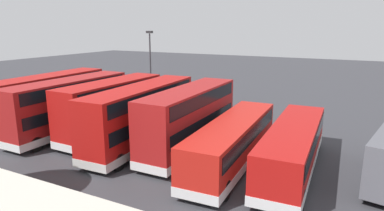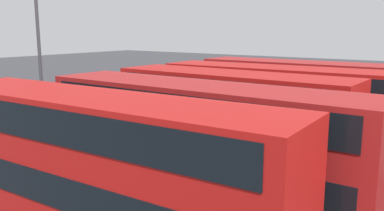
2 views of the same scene
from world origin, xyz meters
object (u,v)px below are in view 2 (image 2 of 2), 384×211
at_px(lamp_post_tall, 40,59).
at_px(box_truck_blue, 354,86).
at_px(waste_bin_yellow, 191,100).
at_px(bus_single_deck_near_end, 341,97).
at_px(bus_single_deck_second, 335,106).
at_px(bus_double_decker_fourth, 281,111).
at_px(bus_double_decker_third, 296,100).
at_px(bus_double_decker_seventh, 97,171).
at_px(bus_double_decker_fifth, 230,123).
at_px(bus_double_decker_sixth, 199,147).

bearing_deg(lamp_post_tall, box_truck_blue, 158.15).
height_order(lamp_post_tall, waste_bin_yellow, lamp_post_tall).
height_order(bus_single_deck_near_end, bus_single_deck_second, same).
height_order(bus_single_deck_second, bus_double_decker_fourth, bus_double_decker_fourth).
height_order(bus_single_deck_near_end, bus_double_decker_third, bus_double_decker_third).
relative_size(bus_double_decker_fourth, box_truck_blue, 1.52).
height_order(bus_single_deck_near_end, bus_double_decker_seventh, bus_double_decker_seventh).
height_order(bus_double_decker_fifth, waste_bin_yellow, bus_double_decker_fifth).
distance_m(bus_double_decker_fifth, box_truck_blue, 20.17).
distance_m(bus_double_decker_fourth, lamp_post_tall, 11.95).
bearing_deg(bus_double_decker_fourth, waste_bin_yellow, -127.86).
relative_size(bus_double_decker_sixth, lamp_post_tall, 1.40).
distance_m(bus_single_deck_near_end, bus_double_decker_fourth, 11.01).
xyz_separation_m(bus_double_decker_seventh, lamp_post_tall, (-4.72, -9.31, 2.40)).
relative_size(box_truck_blue, waste_bin_yellow, 8.24).
bearing_deg(bus_single_deck_second, bus_double_decker_fourth, -2.72).
relative_size(lamp_post_tall, waste_bin_yellow, 8.77).
xyz_separation_m(bus_double_decker_third, waste_bin_yellow, (-5.77, -11.39, -1.97)).
relative_size(bus_single_deck_second, bus_double_decker_fourth, 1.01).
relative_size(bus_double_decker_sixth, bus_double_decker_seventh, 0.98).
bearing_deg(waste_bin_yellow, bus_single_deck_second, 80.51).
height_order(box_truck_blue, lamp_post_tall, lamp_post_tall).
bearing_deg(box_truck_blue, bus_single_deck_second, 7.95).
height_order(bus_single_deck_second, bus_double_decker_fifth, bus_double_decker_fifth).
relative_size(bus_double_decker_third, box_truck_blue, 1.37).
distance_m(bus_single_deck_near_end, bus_double_decker_fifth, 14.48).
relative_size(bus_single_deck_second, lamp_post_tall, 1.45).
relative_size(bus_double_decker_fifth, bus_double_decker_sixth, 0.89).
height_order(bus_single_deck_near_end, bus_double_decker_fourth, bus_double_decker_fourth).
xyz_separation_m(bus_double_decker_third, lamp_post_tall, (9.63, -9.34, 2.40)).
bearing_deg(bus_double_decker_seventh, bus_double_decker_fifth, -179.88).
height_order(bus_double_decker_sixth, box_truck_blue, bus_double_decker_sixth).
bearing_deg(bus_single_deck_near_end, bus_double_decker_fourth, 1.66).
distance_m(bus_single_deck_near_end, bus_double_decker_sixth, 18.17).
height_order(bus_single_deck_near_end, lamp_post_tall, lamp_post_tall).
bearing_deg(bus_double_decker_seventh, bus_double_decker_fourth, 176.05).
bearing_deg(bus_single_deck_near_end, bus_double_decker_third, -3.02).
bearing_deg(waste_bin_yellow, bus_double_decker_seventh, 29.43).
bearing_deg(bus_double_decker_fourth, box_truck_blue, -176.71).
distance_m(bus_single_deck_second, bus_double_decker_sixth, 14.52).
distance_m(bus_single_deck_near_end, bus_double_decker_third, 7.40).
bearing_deg(lamp_post_tall, bus_double_decker_fourth, 120.85).
height_order(bus_double_decker_third, waste_bin_yellow, bus_double_decker_third).
bearing_deg(bus_double_decker_fifth, bus_double_decker_third, 179.58).
bearing_deg(bus_double_decker_fifth, bus_double_decker_fourth, 167.74).
bearing_deg(box_truck_blue, bus_double_decker_fifth, 0.57).
xyz_separation_m(bus_double_decker_seventh, box_truck_blue, (-27.39, -0.22, -0.74)).
bearing_deg(bus_double_decker_seventh, waste_bin_yellow, -150.57).
distance_m(bus_double_decker_third, waste_bin_yellow, 12.92).
height_order(bus_single_deck_near_end, bus_double_decker_fifth, bus_double_decker_fifth).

